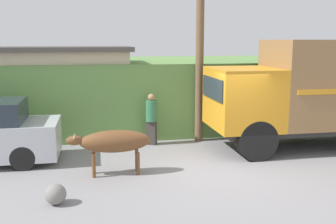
% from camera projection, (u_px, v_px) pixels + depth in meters
% --- Properties ---
extents(ground_plane, '(60.00, 60.00, 0.00)m').
position_uv_depth(ground_plane, '(228.00, 169.00, 10.56)').
color(ground_plane, gray).
extents(hillside_embankment, '(32.00, 6.51, 2.62)m').
position_uv_depth(hillside_embankment, '(178.00, 90.00, 16.68)').
color(hillside_embankment, '#608C47').
rests_on(hillside_embankment, ground_plane).
extents(building_backdrop, '(6.61, 2.70, 3.19)m').
position_uv_depth(building_backdrop, '(38.00, 92.00, 13.77)').
color(building_backdrop, '#C6B793').
rests_on(building_backdrop, ground_plane).
extents(cargo_truck, '(6.35, 2.31, 3.42)m').
position_uv_depth(cargo_truck, '(316.00, 90.00, 12.30)').
color(cargo_truck, '#2D2D2D').
rests_on(cargo_truck, ground_plane).
extents(brown_cow, '(2.12, 0.57, 1.16)m').
position_uv_depth(brown_cow, '(114.00, 142.00, 9.98)').
color(brown_cow, brown).
rests_on(brown_cow, ground_plane).
extents(pedestrian_on_hill, '(0.50, 0.50, 1.69)m').
position_uv_depth(pedestrian_on_hill, '(151.00, 117.00, 12.87)').
color(pedestrian_on_hill, '#38332D').
rests_on(pedestrian_on_hill, ground_plane).
extents(utility_pole, '(0.90, 0.27, 6.06)m').
position_uv_depth(utility_pole, '(200.00, 49.00, 12.98)').
color(utility_pole, brown).
rests_on(utility_pole, ground_plane).
extents(roadside_rock, '(0.44, 0.44, 0.44)m').
position_uv_depth(roadside_rock, '(56.00, 194.00, 8.23)').
color(roadside_rock, gray).
rests_on(roadside_rock, ground_plane).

